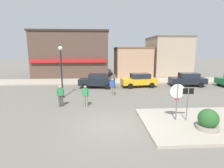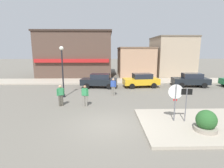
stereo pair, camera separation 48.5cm
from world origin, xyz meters
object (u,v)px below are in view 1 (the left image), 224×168
object	(u,v)px
pedestrian_crossing_near	(61,95)
parked_car_third	(188,79)
stop_sign	(177,97)
pedestrian_kerb_side	(112,86)
parked_car_nearest	(97,81)
one_way_sign	(188,101)
planter	(208,122)
lamp_post	(61,64)
pedestrian_crossing_far	(85,95)
parked_car_second	(139,80)

from	to	relation	value
pedestrian_crossing_near	parked_car_third	bearing A→B (deg)	27.68
stop_sign	pedestrian_kerb_side	xyz separation A→B (m)	(-3.28, 6.42, -0.65)
parked_car_nearest	one_way_sign	bearing A→B (deg)	-62.22
planter	pedestrian_kerb_side	size ratio (longest dim) A/B	0.76
stop_sign	planter	world-z (taller)	stop_sign
lamp_post	pedestrian_crossing_far	bearing A→B (deg)	-50.22
stop_sign	parked_car_third	world-z (taller)	stop_sign
one_way_sign	pedestrian_crossing_far	size ratio (longest dim) A/B	1.30
pedestrian_crossing_far	parked_car_third	bearing A→B (deg)	31.92
planter	lamp_post	size ratio (longest dim) A/B	0.27
lamp_post	pedestrian_kerb_side	world-z (taller)	lamp_post
lamp_post	pedestrian_kerb_side	xyz separation A→B (m)	(4.46, 0.48, -2.09)
stop_sign	parked_car_third	xyz separation A→B (m)	(5.79, 10.25, -0.71)
pedestrian_kerb_side	pedestrian_crossing_far	bearing A→B (deg)	-124.57
planter	pedestrian_crossing_far	size ratio (longest dim) A/B	0.76
stop_sign	one_way_sign	world-z (taller)	stop_sign
pedestrian_crossing_far	planter	bearing A→B (deg)	-34.52
one_way_sign	lamp_post	size ratio (longest dim) A/B	0.46
stop_sign	parked_car_nearest	size ratio (longest dim) A/B	0.55
planter	lamp_post	distance (m)	11.68
lamp_post	pedestrian_crossing_near	xyz separation A→B (m)	(0.41, -2.57, -2.09)
planter	pedestrian_kerb_side	bearing A→B (deg)	119.60
one_way_sign	parked_car_nearest	bearing A→B (deg)	117.78
one_way_sign	parked_car_second	bearing A→B (deg)	93.12
one_way_sign	pedestrian_kerb_side	size ratio (longest dim) A/B	1.30
planter	pedestrian_kerb_side	distance (m)	8.89
one_way_sign	parked_car_nearest	size ratio (longest dim) A/B	0.51
planter	parked_car_third	distance (m)	12.47
one_way_sign	pedestrian_kerb_side	distance (m)	7.59
parked_car_nearest	parked_car_second	xyz separation A→B (m)	(4.76, 0.13, 0.00)
parked_car_second	pedestrian_crossing_far	distance (m)	8.83
planter	one_way_sign	bearing A→B (deg)	113.44
planter	parked_car_third	size ratio (longest dim) A/B	0.30
stop_sign	one_way_sign	distance (m)	0.62
planter	parked_car_nearest	bearing A→B (deg)	117.33
parked_car_nearest	pedestrian_kerb_side	world-z (taller)	pedestrian_kerb_side
parked_car_second	pedestrian_crossing_near	distance (m)	9.99
one_way_sign	planter	xyz separation A→B (m)	(0.52, -1.21, -0.77)
parked_car_second	parked_car_third	size ratio (longest dim) A/B	1.01
parked_car_second	one_way_sign	bearing A→B (deg)	-86.88
lamp_post	one_way_sign	bearing A→B (deg)	-35.94
one_way_sign	pedestrian_crossing_far	distance (m)	6.93
planter	lamp_post	bearing A→B (deg)	140.70
lamp_post	pedestrian_crossing_near	bearing A→B (deg)	-80.82
pedestrian_crossing_near	one_way_sign	bearing A→B (deg)	-23.67
parked_car_third	planter	bearing A→B (deg)	-112.07
parked_car_nearest	pedestrian_crossing_far	distance (m)	6.82
one_way_sign	lamp_post	bearing A→B (deg)	144.06
one_way_sign	planter	world-z (taller)	one_way_sign
lamp_post	parked_car_second	bearing A→B (deg)	28.39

